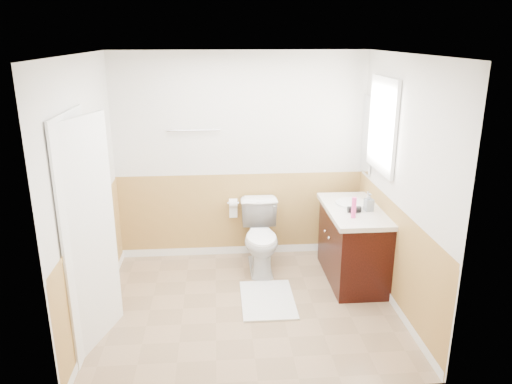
{
  "coord_description": "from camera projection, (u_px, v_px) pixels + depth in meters",
  "views": [
    {
      "loc": [
        -0.28,
        -4.44,
        2.66
      ],
      "look_at": [
        0.1,
        0.25,
        1.15
      ],
      "focal_mm": 34.46,
      "sensor_mm": 36.0,
      "label": 1
    }
  ],
  "objects": [
    {
      "name": "floor",
      "position": [
        248.0,
        306.0,
        5.05
      ],
      "size": [
        3.0,
        3.0,
        0.0
      ],
      "primitive_type": "plane",
      "color": "#8C7051",
      "rests_on": "ground"
    },
    {
      "name": "ceiling",
      "position": [
        247.0,
        54.0,
        4.29
      ],
      "size": [
        3.0,
        3.0,
        0.0
      ],
      "primitive_type": "plane",
      "rotation": [
        3.14,
        0.0,
        0.0
      ],
      "color": "white",
      "rests_on": "floor"
    },
    {
      "name": "wall_back",
      "position": [
        241.0,
        158.0,
        5.9
      ],
      "size": [
        3.0,
        0.0,
        3.0
      ],
      "primitive_type": "plane",
      "rotation": [
        1.57,
        0.0,
        0.0
      ],
      "color": "silver",
      "rests_on": "floor"
    },
    {
      "name": "wall_front",
      "position": [
        260.0,
        246.0,
        3.44
      ],
      "size": [
        3.0,
        0.0,
        3.0
      ],
      "primitive_type": "plane",
      "rotation": [
        -1.57,
        0.0,
        0.0
      ],
      "color": "silver",
      "rests_on": "floor"
    },
    {
      "name": "wall_left",
      "position": [
        87.0,
        194.0,
        4.56
      ],
      "size": [
        0.0,
        3.0,
        3.0
      ],
      "primitive_type": "plane",
      "rotation": [
        1.57,
        0.0,
        1.57
      ],
      "color": "silver",
      "rests_on": "floor"
    },
    {
      "name": "wall_right",
      "position": [
        401.0,
        186.0,
        4.79
      ],
      "size": [
        0.0,
        3.0,
        3.0
      ],
      "primitive_type": "plane",
      "rotation": [
        1.57,
        0.0,
        -1.57
      ],
      "color": "silver",
      "rests_on": "floor"
    },
    {
      "name": "wainscot_back",
      "position": [
        241.0,
        216.0,
        6.12
      ],
      "size": [
        3.0,
        0.0,
        3.0
      ],
      "primitive_type": "plane",
      "rotation": [
        1.57,
        0.0,
        0.0
      ],
      "color": "tan",
      "rests_on": "floor"
    },
    {
      "name": "wainscot_front",
      "position": [
        259.0,
        337.0,
        3.68
      ],
      "size": [
        3.0,
        0.0,
        3.0
      ],
      "primitive_type": "plane",
      "rotation": [
        -1.57,
        0.0,
        0.0
      ],
      "color": "tan",
      "rests_on": "floor"
    },
    {
      "name": "wainscot_left",
      "position": [
        96.0,
        267.0,
        4.79
      ],
      "size": [
        0.0,
        2.6,
        2.6
      ],
      "primitive_type": "plane",
      "rotation": [
        1.57,
        0.0,
        1.57
      ],
      "color": "tan",
      "rests_on": "floor"
    },
    {
      "name": "wainscot_right",
      "position": [
        393.0,
        257.0,
        5.02
      ],
      "size": [
        0.0,
        2.6,
        2.6
      ],
      "primitive_type": "plane",
      "rotation": [
        1.57,
        0.0,
        -1.57
      ],
      "color": "tan",
      "rests_on": "floor"
    },
    {
      "name": "toilet",
      "position": [
        261.0,
        237.0,
        5.75
      ],
      "size": [
        0.45,
        0.78,
        0.79
      ],
      "primitive_type": "imported",
      "rotation": [
        0.0,
        0.0,
        -0.0
      ],
      "color": "white",
      "rests_on": "floor"
    },
    {
      "name": "bath_mat",
      "position": [
        268.0,
        300.0,
        5.15
      ],
      "size": [
        0.55,
        0.8,
        0.02
      ],
      "primitive_type": "cube",
      "rotation": [
        0.0,
        0.0,
        -0.0
      ],
      "color": "silver",
      "rests_on": "floor"
    },
    {
      "name": "vanity_cabinet",
      "position": [
        353.0,
        246.0,
        5.51
      ],
      "size": [
        0.55,
        1.1,
        0.8
      ],
      "primitive_type": "cube",
      "color": "black",
      "rests_on": "floor"
    },
    {
      "name": "vanity_knob_left",
      "position": [
        329.0,
        238.0,
        5.35
      ],
      "size": [
        0.03,
        0.03,
        0.03
      ],
      "primitive_type": "sphere",
      "color": "silver",
      "rests_on": "vanity_cabinet"
    },
    {
      "name": "vanity_knob_right",
      "position": [
        325.0,
        231.0,
        5.54
      ],
      "size": [
        0.03,
        0.03,
        0.03
      ],
      "primitive_type": "sphere",
      "color": "silver",
      "rests_on": "vanity_cabinet"
    },
    {
      "name": "countertop",
      "position": [
        354.0,
        210.0,
        5.38
      ],
      "size": [
        0.6,
        1.15,
        0.05
      ],
      "primitive_type": "cube",
      "color": "silver",
      "rests_on": "vanity_cabinet"
    },
    {
      "name": "sink_basin",
      "position": [
        352.0,
        203.0,
        5.51
      ],
      "size": [
        0.36,
        0.36,
        0.02
      ],
      "primitive_type": "cylinder",
      "color": "white",
      "rests_on": "countertop"
    },
    {
      "name": "faucet",
      "position": [
        368.0,
        197.0,
        5.51
      ],
      "size": [
        0.02,
        0.02,
        0.14
      ],
      "primitive_type": "cylinder",
      "color": "silver",
      "rests_on": "countertop"
    },
    {
      "name": "lotion_bottle",
      "position": [
        354.0,
        208.0,
        5.07
      ],
      "size": [
        0.05,
        0.05,
        0.22
      ],
      "primitive_type": "cylinder",
      "color": "#F03E94",
      "rests_on": "countertop"
    },
    {
      "name": "soap_dispenser",
      "position": [
        369.0,
        202.0,
        5.27
      ],
      "size": [
        0.1,
        0.1,
        0.2
      ],
      "primitive_type": "imported",
      "rotation": [
        0.0,
        0.0,
        0.14
      ],
      "color": "gray",
      "rests_on": "countertop"
    },
    {
      "name": "hair_dryer_body",
      "position": [
        354.0,
        209.0,
        5.24
      ],
      "size": [
        0.14,
        0.07,
        0.07
      ],
      "primitive_type": "cylinder",
      "rotation": [
        0.0,
        1.57,
        0.0
      ],
      "color": "black",
      "rests_on": "countertop"
    },
    {
      "name": "hair_dryer_handle",
      "position": [
        350.0,
        211.0,
        5.28
      ],
      "size": [
        0.03,
        0.03,
        0.07
      ],
      "primitive_type": "cylinder",
      "color": "black",
      "rests_on": "countertop"
    },
    {
      "name": "mirror_panel",
      "position": [
        367.0,
        134.0,
        5.74
      ],
      "size": [
        0.02,
        0.35,
        0.9
      ],
      "primitive_type": "cube",
      "color": "silver",
      "rests_on": "wall_right"
    },
    {
      "name": "window_frame",
      "position": [
        382.0,
        125.0,
        5.19
      ],
      "size": [
        0.04,
        0.8,
        1.0
      ],
      "primitive_type": "cube",
      "color": "white",
      "rests_on": "wall_right"
    },
    {
      "name": "window_glass",
      "position": [
        384.0,
        125.0,
        5.19
      ],
      "size": [
        0.01,
        0.7,
        0.9
      ],
      "primitive_type": "cube",
      "color": "white",
      "rests_on": "wall_right"
    },
    {
      "name": "door",
      "position": [
        88.0,
        236.0,
        4.21
      ],
      "size": [
        0.29,
        0.78,
        2.04
      ],
      "primitive_type": "cube",
      "rotation": [
        0.0,
        0.0,
        -0.31
      ],
      "color": "white",
      "rests_on": "wall_left"
    },
    {
      "name": "door_frame",
      "position": [
        79.0,
        235.0,
        4.2
      ],
      "size": [
        0.02,
        0.92,
        2.1
      ],
      "primitive_type": "cube",
      "color": "white",
      "rests_on": "wall_left"
    },
    {
      "name": "door_knob",
      "position": [
        104.0,
        229.0,
        4.55
      ],
      "size": [
        0.06,
        0.06,
        0.06
      ],
      "primitive_type": "sphere",
      "color": "silver",
      "rests_on": "door"
    },
    {
      "name": "towel_bar",
      "position": [
        193.0,
        130.0,
        5.71
      ],
      "size": [
        0.62,
        0.02,
        0.02
      ],
      "primitive_type": "cylinder",
      "rotation": [
        0.0,
        1.57,
        0.0
      ],
      "color": "silver",
      "rests_on": "wall_back"
    },
    {
      "name": "tp_holder_bar",
      "position": [
        233.0,
        203.0,
        6.0
      ],
      "size": [
        0.14,
        0.02,
        0.02
      ],
      "primitive_type": "cylinder",
      "rotation": [
        0.0,
        1.57,
        0.0
      ],
      "color": "silver",
      "rests_on": "wall_back"
    },
    {
      "name": "tp_roll",
      "position": [
        233.0,
        203.0,
        6.0
      ],
      "size": [
        0.1,
        0.11,
        0.11
      ],
      "primitive_type": "cylinder",
      "rotation": [
        0.0,
        1.57,
        0.0
      ],
      "color": "white",
      "rests_on": "tp_holder_bar"
    },
    {
      "name": "tp_sheet",
      "position": [
        233.0,
        212.0,
        6.03
      ],
      "size": [
        0.1,
        0.01,
        0.16
      ],
      "primitive_type": "cube",
      "color": "white",
      "rests_on": "tp_roll"
    }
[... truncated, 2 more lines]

